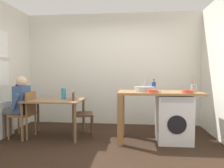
# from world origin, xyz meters

# --- Properties ---
(ground_plane) EXTENTS (5.46, 5.46, 0.00)m
(ground_plane) POSITION_xyz_m (0.00, 0.00, 0.00)
(ground_plane) COLOR black
(wall_back) EXTENTS (4.60, 0.10, 2.70)m
(wall_back) POSITION_xyz_m (0.00, 1.75, 1.35)
(wall_back) COLOR silver
(wall_back) RESTS_ON ground_plane
(radiator) EXTENTS (0.10, 0.80, 0.70)m
(radiator) POSITION_xyz_m (-2.02, 0.30, 0.35)
(radiator) COLOR white
(radiator) RESTS_ON ground_plane
(dining_table) EXTENTS (1.10, 0.76, 0.74)m
(dining_table) POSITION_xyz_m (-1.03, 0.55, 0.64)
(dining_table) COLOR olive
(dining_table) RESTS_ON ground_plane
(chair_person_seat) EXTENTS (0.40, 0.40, 0.90)m
(chair_person_seat) POSITION_xyz_m (-1.57, 0.45, 0.51)
(chair_person_seat) COLOR olive
(chair_person_seat) RESTS_ON ground_plane
(chair_opposite) EXTENTS (0.49, 0.49, 0.90)m
(chair_opposite) POSITION_xyz_m (-0.55, 0.58, 0.51)
(chair_opposite) COLOR #4C3323
(chair_opposite) RESTS_ON ground_plane
(seated_person) EXTENTS (0.50, 0.51, 1.20)m
(seated_person) POSITION_xyz_m (-1.73, 0.45, 0.67)
(seated_person) COLOR #595651
(seated_person) RESTS_ON ground_plane
(kitchen_counter) EXTENTS (1.50, 0.68, 0.92)m
(kitchen_counter) POSITION_xyz_m (0.77, 0.49, 0.76)
(kitchen_counter) COLOR #9E7042
(kitchen_counter) RESTS_ON ground_plane
(washing_machine) EXTENTS (0.60, 0.61, 0.86)m
(washing_machine) POSITION_xyz_m (1.25, 0.48, 0.43)
(washing_machine) COLOR silver
(washing_machine) RESTS_ON ground_plane
(sink_basin) EXTENTS (0.38, 0.38, 0.09)m
(sink_basin) POSITION_xyz_m (0.72, 0.49, 0.97)
(sink_basin) COLOR #9EA0A5
(sink_basin) RESTS_ON kitchen_counter
(tap) EXTENTS (0.02, 0.02, 0.28)m
(tap) POSITION_xyz_m (0.72, 0.67, 1.06)
(tap) COLOR #B2B2B7
(tap) RESTS_ON kitchen_counter
(bottle_tall_green) EXTENTS (0.08, 0.08, 0.23)m
(bottle_tall_green) POSITION_xyz_m (0.90, 0.62, 1.02)
(bottle_tall_green) COLOR navy
(bottle_tall_green) RESTS_ON kitchen_counter
(mixing_bowl) EXTENTS (0.20, 0.20, 0.06)m
(mixing_bowl) POSITION_xyz_m (0.84, 0.29, 0.95)
(mixing_bowl) COLOR #D84C38
(mixing_bowl) RESTS_ON kitchen_counter
(utensil_crock) EXTENTS (0.11, 0.11, 0.30)m
(utensil_crock) POSITION_xyz_m (1.61, 0.54, 0.99)
(utensil_crock) COLOR gray
(utensil_crock) RESTS_ON kitchen_counter
(colander) EXTENTS (0.20, 0.20, 0.06)m
(colander) POSITION_xyz_m (1.43, 0.27, 0.95)
(colander) COLOR #D84C38
(colander) RESTS_ON kitchen_counter
(vase) EXTENTS (0.09, 0.09, 0.22)m
(vase) POSITION_xyz_m (-0.88, 0.65, 0.85)
(vase) COLOR teal
(vase) RESTS_ON dining_table
(scissors) EXTENTS (0.15, 0.06, 0.01)m
(scissors) POSITION_xyz_m (0.93, 0.39, 0.92)
(scissors) COLOR #B2B2B7
(scissors) RESTS_ON kitchen_counter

